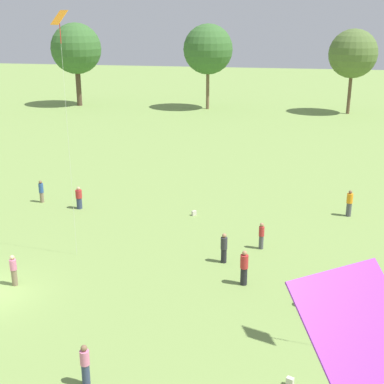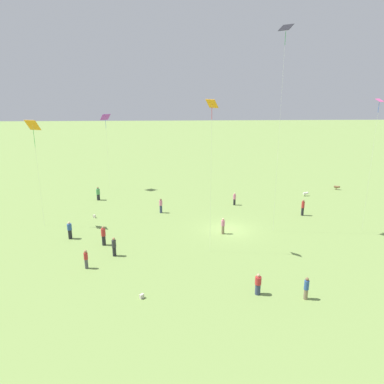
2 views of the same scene
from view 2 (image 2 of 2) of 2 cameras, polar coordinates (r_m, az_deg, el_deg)
name	(u,v)px [view 2 (image 2 of 2)]	position (r m, az deg, el deg)	size (l,w,h in m)	color
ground_plane	(229,229)	(38.89, 5.60, -5.70)	(240.00, 240.00, 0.00)	#7A994C
person_0	(114,247)	(33.39, -11.79, -8.17)	(0.48, 0.48, 1.72)	#232328
person_1	(161,206)	(43.44, -4.77, -2.10)	(0.43, 0.43, 1.72)	#333D5B
person_2	(98,194)	(49.56, -14.11, -0.25)	(0.49, 0.49, 1.73)	#232328
person_3	(70,230)	(38.04, -18.14, -5.58)	(0.61, 0.61, 1.75)	#232328
person_4	(234,199)	(46.39, 6.49, -1.04)	(0.38, 0.38, 1.58)	#232328
person_5	(103,236)	(35.71, -13.34, -6.50)	(0.45, 0.45, 1.87)	#232328
person_7	(258,284)	(27.63, 10.03, -13.69)	(0.47, 0.47, 1.61)	#333D5B
person_8	(86,259)	(31.82, -15.85, -9.80)	(0.34, 0.34, 1.62)	#4C4C51
person_9	(306,288)	(27.82, 17.02, -13.84)	(0.40, 0.40, 1.66)	#847056
person_10	(303,207)	(44.22, 16.53, -2.26)	(0.37, 0.37, 1.89)	#232328
person_11	(223,226)	(37.46, 4.74, -5.17)	(0.45, 0.45, 1.65)	#847056
kite_0	(212,111)	(30.81, 3.05, 12.23)	(1.07, 1.04, 13.25)	orange
kite_1	(378,112)	(39.35, 26.48, 10.87)	(0.81, 0.79, 13.12)	#E54C99
kite_2	(285,38)	(36.70, 14.03, 21.84)	(1.42, 1.43, 19.50)	black
kite_3	(33,128)	(40.35, -23.08, 9.01)	(1.49, 1.19, 11.07)	orange
kite_4	(105,119)	(52.92, -13.06, 10.81)	(1.49, 1.44, 10.53)	purple
dog_0	(306,193)	(52.22, 16.94, -0.19)	(0.76, 0.40, 0.55)	silver
dog_1	(337,187)	(56.82, 21.23, 0.72)	(0.80, 0.64, 0.57)	brown
picnic_bag_0	(94,216)	(43.32, -14.66, -3.61)	(0.31, 0.27, 0.34)	beige
picnic_bag_1	(142,296)	(27.31, -7.66, -15.47)	(0.34, 0.35, 0.32)	beige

